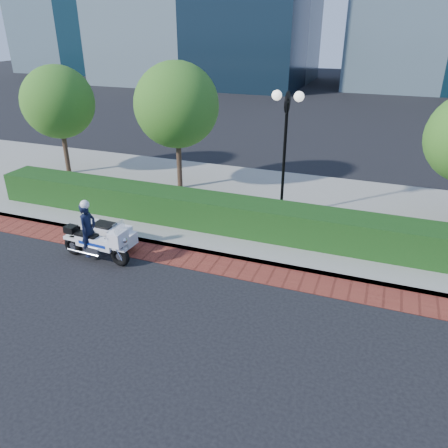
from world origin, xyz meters
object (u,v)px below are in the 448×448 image
(tree_b, at_px, (177,105))
(tree_a, at_px, (58,102))
(police_motorcycle, at_px, (99,235))
(lamppost, at_px, (285,136))

(tree_b, bearing_deg, tree_a, 180.00)
(tree_a, height_order, tree_b, tree_b)
(police_motorcycle, bearing_deg, tree_b, 94.35)
(lamppost, bearing_deg, tree_b, 163.89)
(lamppost, xyz_separation_m, tree_a, (-10.00, 1.30, 0.26))
(lamppost, xyz_separation_m, tree_b, (-4.50, 1.30, 0.48))
(tree_a, relative_size, tree_b, 0.94)
(lamppost, height_order, tree_b, tree_b)
(lamppost, relative_size, tree_a, 0.92)
(police_motorcycle, bearing_deg, tree_a, 138.05)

